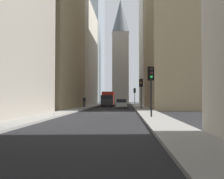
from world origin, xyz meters
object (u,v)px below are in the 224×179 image
(sedan_silver, at_px, (122,104))
(traffic_light_foreground, at_px, (151,80))
(pedestrian, at_px, (84,101))
(traffic_light_midblock, at_px, (141,87))
(discarded_bottle, at_px, (54,114))
(delivery_truck, at_px, (108,99))
(traffic_light_far_junction, at_px, (135,92))

(sedan_silver, distance_m, traffic_light_foreground, 22.18)
(traffic_light_foreground, bearing_deg, pedestrian, 22.56)
(pedestrian, bearing_deg, traffic_light_midblock, -125.88)
(traffic_light_midblock, relative_size, discarded_bottle, 15.15)
(delivery_truck, bearing_deg, discarded_bottle, 175.35)
(delivery_truck, height_order, traffic_light_far_junction, traffic_light_far_junction)
(traffic_light_far_junction, height_order, pedestrian, traffic_light_far_junction)
(delivery_truck, xyz_separation_m, traffic_light_foreground, (-29.70, -5.53, 1.57))
(sedan_silver, distance_m, discarded_bottle, 21.70)
(sedan_silver, relative_size, pedestrian, 2.41)
(traffic_light_midblock, height_order, discarded_bottle, traffic_light_midblock)
(delivery_truck, xyz_separation_m, sedan_silver, (-7.81, -2.80, -0.80))
(pedestrian, bearing_deg, traffic_light_foreground, -157.44)
(sedan_silver, xyz_separation_m, pedestrian, (-0.59, 6.11, 0.45))
(traffic_light_midblock, xyz_separation_m, pedestrian, (6.45, 8.92, -2.03))
(traffic_light_midblock, bearing_deg, delivery_truck, 20.68)
(delivery_truck, relative_size, traffic_light_midblock, 1.58)
(delivery_truck, bearing_deg, pedestrian, 158.49)
(discarded_bottle, bearing_deg, sedan_silver, -13.73)
(traffic_light_foreground, bearing_deg, traffic_light_midblock, -0.28)
(traffic_light_foreground, bearing_deg, discarded_bottle, 84.15)
(delivery_truck, bearing_deg, sedan_silver, -160.28)
(delivery_truck, relative_size, traffic_light_far_junction, 1.71)
(traffic_light_foreground, xyz_separation_m, traffic_light_midblock, (14.84, -0.07, 0.12))
(traffic_light_foreground, distance_m, traffic_light_midblock, 14.84)
(sedan_silver, distance_m, pedestrian, 6.16)
(delivery_truck, height_order, traffic_light_foreground, traffic_light_foreground)
(delivery_truck, height_order, pedestrian, delivery_truck)
(delivery_truck, bearing_deg, traffic_light_far_junction, -30.22)
(traffic_light_midblock, bearing_deg, traffic_light_far_junction, 0.21)
(traffic_light_far_junction, bearing_deg, pedestrian, 153.71)
(sedan_silver, bearing_deg, delivery_truck, 19.72)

